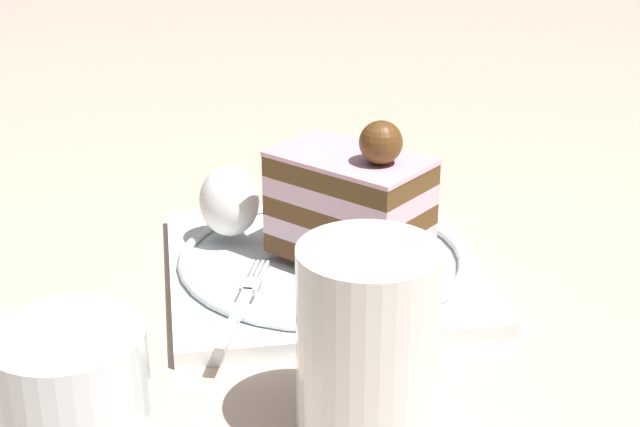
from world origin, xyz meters
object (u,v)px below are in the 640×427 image
Objects in this scene: dessert_plate at (320,265)px; drink_glass_far at (367,355)px; whipped_cream_dollop at (229,201)px; drink_glass_near at (75,417)px; fork at (243,301)px; cake_slice at (351,204)px.

drink_glass_far is (0.18, 0.04, 0.04)m from dessert_plate.
drink_glass_near is at bearing -6.84° from whipped_cream_dollop.
whipped_cream_dollop is 0.45× the size of fork.
dessert_plate is 0.09m from fork.
cake_slice reaches higher than drink_glass_far.
dessert_plate is at bearing 156.90° from drink_glass_near.
fork is (0.07, -0.06, -0.04)m from cake_slice.
cake_slice is 1.13× the size of drink_glass_far.
fork is (0.08, -0.04, 0.01)m from dessert_plate.
drink_glass_far reaches higher than drink_glass_near.
dessert_plate is 2.13× the size of cake_slice.
cake_slice reaches higher than drink_glass_near.
dessert_plate is 3.05× the size of drink_glass_near.
fork is at bearing 13.85° from whipped_cream_dollop.
drink_glass_near is (0.26, -0.03, -0.01)m from whipped_cream_dollop.
drink_glass_near reaches higher than dessert_plate.
cake_slice is 0.18m from drink_glass_far.
drink_glass_near is at bearing -27.77° from cake_slice.
whipped_cream_dollop is 0.26m from drink_glass_near.
drink_glass_near reaches higher than fork.
whipped_cream_dollop is at bearing -152.51° from drink_glass_far.
cake_slice is 0.10m from fork.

